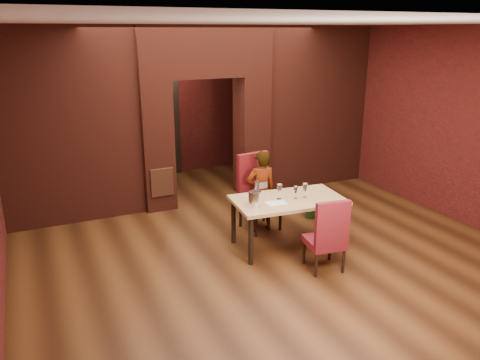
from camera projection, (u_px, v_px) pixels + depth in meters
The scene contains 23 objects.
floor at pixel (253, 239), 7.31m from camera, with size 8.00×8.00×0.00m, color #492912.
ceiling at pixel (255, 23), 6.33m from camera, with size 7.00×8.00×0.04m, color silver.
wall_back at pixel (173, 102), 10.27m from camera, with size 7.00×0.04×3.20m, color maroon.
wall_right at pixel (432, 120), 8.22m from camera, with size 0.04×8.00×3.20m, color maroon.
pillar_left at pixel (156, 146), 8.30m from camera, with size 0.55×0.55×2.30m, color maroon.
pillar_right at pixel (252, 136), 9.06m from camera, with size 0.55×0.55×2.30m, color maroon.
lintel at pixel (204, 51), 8.19m from camera, with size 2.45×0.55×0.90m, color maroon.
wing_wall_left at pixel (69, 127), 7.60m from camera, with size 2.27×0.35×3.20m, color maroon.
wing_wall_right at pixel (314, 108), 9.49m from camera, with size 2.27×0.35×3.20m, color maroon.
vent_panel at pixel (162, 182), 8.23m from camera, with size 0.40×0.03×0.50m, color #A3512F.
rear_door at pixel (157, 129), 10.23m from camera, with size 0.90×0.08×2.10m, color black.
rear_door_frame at pixel (158, 129), 10.19m from camera, with size 1.02×0.04×2.22m, color black.
dining_table at pixel (287, 222), 6.96m from camera, with size 1.61×0.91×0.75m, color tan.
chair_far at pixel (260, 193), 7.51m from camera, with size 0.56×0.56×1.23m, color maroon.
chair_near at pixel (325, 233), 6.25m from camera, with size 0.47×0.47×1.04m, color maroon.
person_seated at pixel (261, 191), 7.43m from camera, with size 0.48×0.32×1.32m, color silver.
wine_glass_a at pixel (279, 192), 6.78m from camera, with size 0.09×0.09×0.23m, color silver, non-canonical shape.
wine_glass_b at pixel (296, 192), 6.83m from camera, with size 0.07×0.07×0.18m, color white, non-canonical shape.
wine_glass_c at pixel (305, 191), 6.86m from camera, with size 0.09×0.09×0.21m, color white, non-canonical shape.
tasting_sheet at pixel (276, 203), 6.67m from camera, with size 0.28×0.21×0.00m, color silver.
wine_bucket at pixel (255, 199), 6.51m from camera, with size 0.18×0.18×0.22m, color silver.
water_bottle at pixel (257, 190), 6.80m from camera, with size 0.07×0.07×0.28m, color silver.
potted_plant at pixel (311, 206), 8.11m from camera, with size 0.36×0.31×0.40m, color #255D23.
Camera 1 is at (-3.00, -5.97, 3.11)m, focal length 35.00 mm.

